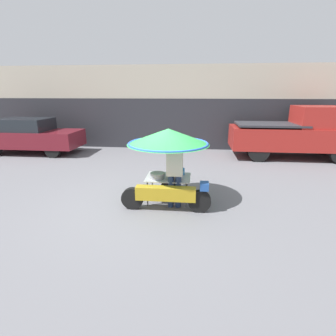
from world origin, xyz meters
name	(u,v)px	position (x,y,z in m)	size (l,w,h in m)	color
ground_plane	(147,204)	(0.00, 0.00, 0.00)	(36.00, 36.00, 0.00)	slate
shopfront_building	(174,107)	(0.00, 7.78, 1.95)	(28.00, 2.06, 3.93)	#B2A893
vendor_motorcycle_cart	(168,145)	(0.51, 0.24, 1.48)	(2.13, 2.02, 1.87)	black
vendor_person	(175,171)	(0.70, -0.07, 0.93)	(0.38, 0.22, 1.65)	navy
parked_car	(31,136)	(-6.28, 5.08, 0.81)	(4.34, 1.76, 1.57)	black
pickup_truck	(298,134)	(5.40, 5.38, 1.04)	(5.20, 1.81, 2.16)	black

